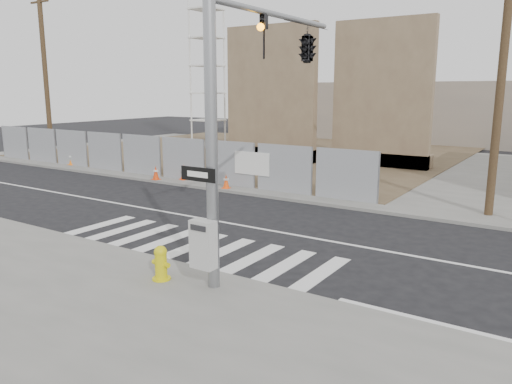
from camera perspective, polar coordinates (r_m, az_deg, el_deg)
The scene contains 14 objects.
ground at distance 16.33m, azimuth -1.37°, elevation -3.90°, with size 100.00×100.00×0.00m, color black.
sidewalk_far at distance 28.72m, azimuth 14.70°, elevation 2.60°, with size 50.00×20.00×0.12m, color slate.
signal_pole at distance 12.67m, azimuth 2.69°, elevation 13.48°, with size 0.96×5.87×7.00m.
chain_link_fence at distance 26.29m, azimuth -13.26°, elevation 4.20°, with size 24.60×0.04×2.00m, color gray.
concrete_wall_left at distance 30.54m, azimuth 1.75°, elevation 9.74°, with size 6.00×1.30×8.00m.
concrete_wall_right at distance 28.65m, azimuth 14.14°, elevation 9.28°, with size 5.50×1.30×8.00m.
crane_tower at distance 38.62m, azimuth -5.68°, elevation 18.47°, with size 2.60×2.60×18.15m.
utility_pole_left at distance 32.66m, azimuth -22.92°, elevation 12.18°, with size 1.60×0.28×10.00m.
utility_pole_right at distance 18.63m, azimuth 26.38°, elevation 13.02°, with size 1.60×0.28×10.00m.
fire_hydrant at distance 11.61m, azimuth -10.82°, elevation -7.96°, with size 0.50×0.50×0.80m.
traffic_cone_a at distance 30.67m, azimuth -20.30°, elevation 3.62°, with size 0.40×0.40×0.76m.
traffic_cone_b at distance 24.48m, azimuth -11.38°, elevation 2.16°, with size 0.39×0.39×0.67m.
traffic_cone_c at distance 24.25m, azimuth -8.24°, elevation 2.24°, with size 0.48×0.48×0.72m.
traffic_cone_d at distance 21.90m, azimuth -3.44°, elevation 1.22°, with size 0.36×0.36×0.62m.
Camera 1 is at (8.94, -12.95, 4.36)m, focal length 35.00 mm.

